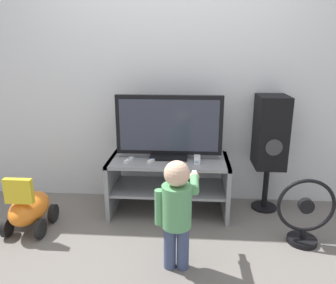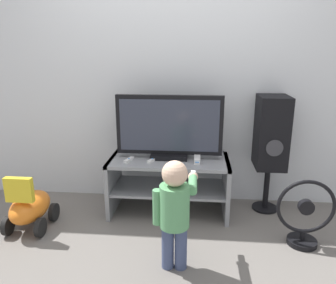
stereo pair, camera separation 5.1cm
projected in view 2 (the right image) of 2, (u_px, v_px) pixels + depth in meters
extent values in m
plane|color=slate|center=(166.00, 224.00, 2.83)|extent=(16.00, 16.00, 0.00)
cube|color=silver|center=(172.00, 67.00, 3.03)|extent=(10.00, 0.06, 2.60)
cube|color=gray|center=(169.00, 160.00, 2.93)|extent=(1.07, 0.51, 0.03)
cube|color=gray|center=(169.00, 188.00, 3.00)|extent=(1.03, 0.47, 0.02)
cube|color=gray|center=(114.00, 183.00, 3.04)|extent=(0.04, 0.51, 0.51)
cube|color=gray|center=(226.00, 187.00, 2.95)|extent=(0.04, 0.51, 0.51)
cube|color=black|center=(169.00, 156.00, 2.95)|extent=(0.33, 0.20, 0.04)
cube|color=black|center=(169.00, 125.00, 2.87)|extent=(0.94, 0.05, 0.53)
cube|color=#333847|center=(169.00, 126.00, 2.84)|extent=(0.87, 0.01, 0.46)
cube|color=white|center=(197.00, 159.00, 2.85)|extent=(0.05, 0.17, 0.05)
cube|color=#3F8CE5|center=(197.00, 162.00, 2.77)|extent=(0.03, 0.00, 0.01)
cube|color=white|center=(129.00, 160.00, 2.86)|extent=(0.07, 0.13, 0.02)
cylinder|color=#337FD8|center=(129.00, 158.00, 2.86)|extent=(0.01, 0.01, 0.00)
cube|color=white|center=(152.00, 160.00, 2.86)|extent=(0.08, 0.13, 0.02)
cylinder|color=#337FD8|center=(152.00, 159.00, 2.85)|extent=(0.01, 0.01, 0.00)
cylinder|color=#3F4C72|center=(168.00, 247.00, 2.24)|extent=(0.08, 0.08, 0.32)
cylinder|color=#3F4C72|center=(181.00, 247.00, 2.23)|extent=(0.08, 0.08, 0.32)
cylinder|color=#599E66|center=(174.00, 206.00, 2.15)|extent=(0.20, 0.20, 0.29)
sphere|color=beige|center=(175.00, 174.00, 2.08)|extent=(0.17, 0.17, 0.17)
cylinder|color=#599E66|center=(157.00, 207.00, 2.16)|extent=(0.06, 0.06, 0.25)
cylinder|color=#599E66|center=(193.00, 184.00, 2.22)|extent=(0.06, 0.25, 0.06)
sphere|color=beige|center=(193.00, 177.00, 2.34)|extent=(0.07, 0.07, 0.07)
cube|color=white|center=(193.00, 175.00, 2.38)|extent=(0.03, 0.13, 0.02)
cylinder|color=black|center=(265.00, 208.00, 3.10)|extent=(0.24, 0.24, 0.02)
cylinder|color=black|center=(266.00, 188.00, 3.05)|extent=(0.05, 0.05, 0.43)
cube|color=black|center=(271.00, 132.00, 2.90)|extent=(0.26, 0.33, 0.65)
cylinder|color=#38383D|center=(275.00, 148.00, 2.76)|extent=(0.14, 0.01, 0.14)
cylinder|color=black|center=(302.00, 241.00, 2.54)|extent=(0.23, 0.23, 0.04)
cylinder|color=black|center=(302.00, 235.00, 2.53)|extent=(0.04, 0.04, 0.07)
torus|color=black|center=(306.00, 207.00, 2.46)|extent=(0.44, 0.03, 0.44)
cylinder|color=black|center=(306.00, 207.00, 2.46)|extent=(0.11, 0.05, 0.11)
ellipsoid|color=orange|center=(30.00, 207.00, 2.74)|extent=(0.28, 0.47, 0.22)
cube|color=yellow|center=(19.00, 190.00, 2.55)|extent=(0.22, 0.05, 0.20)
cylinder|color=black|center=(24.00, 211.00, 2.90)|extent=(0.04, 0.16, 0.16)
cylinder|color=black|center=(54.00, 212.00, 2.88)|extent=(0.04, 0.16, 0.16)
cylinder|color=black|center=(8.00, 226.00, 2.66)|extent=(0.04, 0.16, 0.16)
cylinder|color=black|center=(40.00, 227.00, 2.63)|extent=(0.04, 0.16, 0.16)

